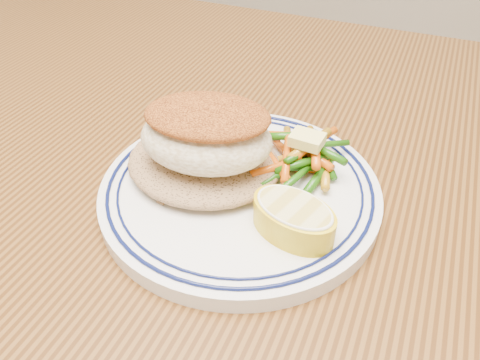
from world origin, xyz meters
name	(u,v)px	position (x,y,z in m)	size (l,w,h in m)	color
dining_table	(206,251)	(0.00, 0.00, 0.65)	(1.50, 0.90, 0.75)	#43250D
plate	(240,189)	(0.04, -0.01, 0.76)	(0.24, 0.24, 0.02)	silver
rice_pilaf	(204,159)	(0.01, 0.00, 0.78)	(0.14, 0.12, 0.03)	olive
fish_fillet	(206,133)	(0.01, -0.01, 0.81)	(0.12, 0.10, 0.06)	beige
vegetable_pile	(301,155)	(0.08, 0.04, 0.78)	(0.09, 0.10, 0.03)	#DA570A
butter_pat	(307,140)	(0.09, 0.04, 0.80)	(0.03, 0.02, 0.01)	#F7EC78
lemon_wedge	(294,218)	(0.10, -0.04, 0.78)	(0.08, 0.08, 0.03)	yellow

